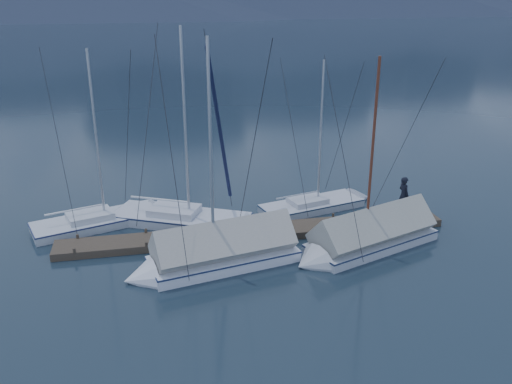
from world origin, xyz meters
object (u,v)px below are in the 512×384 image
sailboat_covered_far (211,256)px  sailboat_open_right (325,204)px  sailboat_open_mid (200,222)px  sailboat_open_left (115,219)px  sailboat_covered_near (363,240)px  person (404,195)px

sailboat_covered_far → sailboat_open_right: bearing=38.4°
sailboat_open_mid → sailboat_open_right: bearing=9.2°
sailboat_open_left → sailboat_open_mid: sailboat_open_mid is taller
sailboat_open_mid → sailboat_covered_near: 7.85m
sailboat_open_left → sailboat_open_mid: bearing=-17.4°
sailboat_open_right → sailboat_covered_near: (0.04, -5.08, 0.31)m
sailboat_open_right → sailboat_covered_near: size_ratio=0.90×
sailboat_covered_far → person: size_ratio=5.36×
sailboat_covered_far → sailboat_open_mid: bearing=89.8°
sailboat_covered_far → person: (9.93, 2.96, 0.79)m
sailboat_open_left → person: bearing=-10.4°
sailboat_covered_near → sailboat_open_left: bearing=154.0°
sailboat_open_left → sailboat_covered_near: 12.03m
sailboat_covered_near → person: (3.17, 2.71, 0.83)m
sailboat_open_left → sailboat_covered_far: 6.86m
sailboat_open_right → sailboat_covered_far: (-6.72, -5.34, 0.35)m
sailboat_covered_far → person: sailboat_covered_far is taller
sailboat_open_mid → sailboat_open_right: (6.71, 1.08, -0.03)m
person → sailboat_covered_near: bearing=120.7°
sailboat_open_left → sailboat_open_mid: 4.25m
sailboat_covered_near → sailboat_covered_far: (-6.76, -0.25, 0.03)m
sailboat_open_left → person: (13.97, -2.57, 1.13)m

